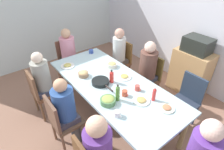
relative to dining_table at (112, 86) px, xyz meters
The scene contains 33 objects.
ground_plane 0.68m from the dining_table, ahead, with size 6.34×6.34×0.00m, color #906652.
wall_back 2.11m from the dining_table, 90.00° to the left, with size 5.53×0.12×2.60m, color silver.
wall_left 2.77m from the dining_table, behind, with size 0.12×4.16×2.60m, color silver.
dining_table is the anchor object (origin of this frame).
chair_0 1.22m from the dining_table, 47.92° to the left, with size 0.40×0.40×0.90m.
chair_1 1.60m from the dining_table, behind, with size 0.40×0.40×0.90m.
person_1 1.50m from the dining_table, behind, with size 0.30×0.30×1.20m.
chair_2 0.91m from the dining_table, 90.00° to the left, with size 0.40×0.40×0.90m.
person_2 0.80m from the dining_table, 90.00° to the left, with size 0.31×0.31×1.23m.
chair_3 0.91m from the dining_table, 90.00° to the right, with size 0.40×0.40×0.90m.
person_3 0.80m from the dining_table, 90.00° to the right, with size 0.30×0.30×1.17m.
person_4 1.14m from the dining_table, 44.86° to the right, with size 0.31×0.31×1.18m.
chair_5 1.22m from the dining_table, 132.08° to the right, with size 0.40×0.40×0.90m.
person_5 1.14m from the dining_table, 135.21° to the right, with size 0.30×0.30×1.21m.
chair_6 1.22m from the dining_table, 132.08° to the left, with size 0.40×0.40×0.90m.
person_6 1.14m from the dining_table, 135.19° to the left, with size 0.30×0.30×1.22m.
plate_0 0.59m from the dining_table, ahead, with size 0.24×0.24×0.04m.
plate_1 0.91m from the dining_table, 13.54° to the left, with size 0.21×0.21×0.04m.
plate_2 0.95m from the dining_table, 160.18° to the right, with size 0.24×0.24×0.04m.
plate_3 0.27m from the dining_table, 90.13° to the left, with size 0.23×0.23×0.04m.
bowl_0 0.47m from the dining_table, 44.58° to the right, with size 0.21×0.21×0.09m.
bowl_1 0.50m from the dining_table, 142.38° to the left, with size 0.18×0.18×0.08m.
bowl_2 0.52m from the dining_table, 150.12° to the right, with size 0.17×0.17×0.09m.
serving_pan 0.20m from the dining_table, 123.37° to the right, with size 0.45×0.27×0.06m.
cup_0 0.37m from the dining_table, ahead, with size 0.12×0.08×0.08m.
cup_1 0.71m from the dining_table, 32.42° to the right, with size 0.12×0.08×0.08m.
cup_2 1.11m from the dining_table, 164.43° to the left, with size 0.12×0.09×0.07m.
cup_3 0.43m from the dining_table, 26.43° to the left, with size 0.11×0.07×0.08m.
bottle_0 0.72m from the dining_table, 17.25° to the left, with size 0.05×0.05×0.22m.
bottle_1 0.17m from the dining_table, 155.52° to the left, with size 0.07×0.07×0.22m.
bottle_2 0.44m from the dining_table, 26.91° to the right, with size 0.06×0.06×0.25m.
side_cabinet 1.77m from the dining_table, 78.69° to the left, with size 0.70×0.44×0.90m, color tan.
microwave 1.79m from the dining_table, 78.69° to the left, with size 0.48×0.36×0.28m, color #242924.
Camera 1 is at (1.83, -1.42, 2.45)m, focal length 29.40 mm.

